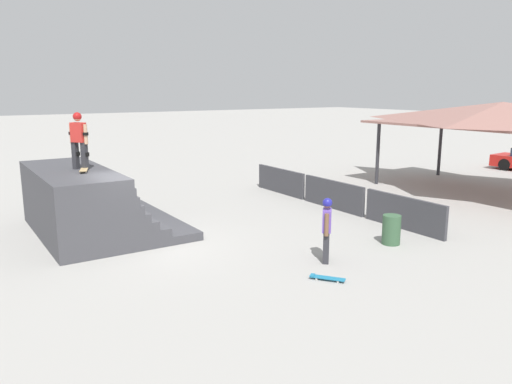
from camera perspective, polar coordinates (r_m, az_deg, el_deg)
name	(u,v)px	position (r m, az deg, el deg)	size (l,w,h in m)	color
ground_plane	(144,245)	(14.65, -12.68, -5.98)	(160.00, 160.00, 0.00)	#A3A09B
quarter_pipe_ramp	(85,205)	(16.19, -18.92, -1.39)	(5.38, 4.05, 2.02)	#424247
skater_on_deck	(79,137)	(15.67, -19.61, 5.96)	(0.69, 0.52, 1.69)	#2D2D33
skateboard_on_deck	(84,170)	(15.24, -19.09, 2.39)	(0.79, 0.43, 0.09)	silver
bystander_walking	(327,224)	(12.87, 8.09, -3.70)	(0.56, 0.52, 1.68)	#2D2D33
skateboard_on_ground	(326,278)	(11.91, 8.04, -9.68)	(0.79, 0.65, 0.09)	silver
barrier_fence	(333,195)	(18.75, 8.81, -0.29)	(9.85, 0.12, 1.05)	#3D3D42
pavilion_shelter	(502,115)	(22.81, 26.32, 7.91)	(10.64, 5.31, 3.87)	#2D2D33
trash_bin	(391,230)	(14.83, 15.21, -4.18)	(0.52, 0.52, 0.85)	#385B3D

